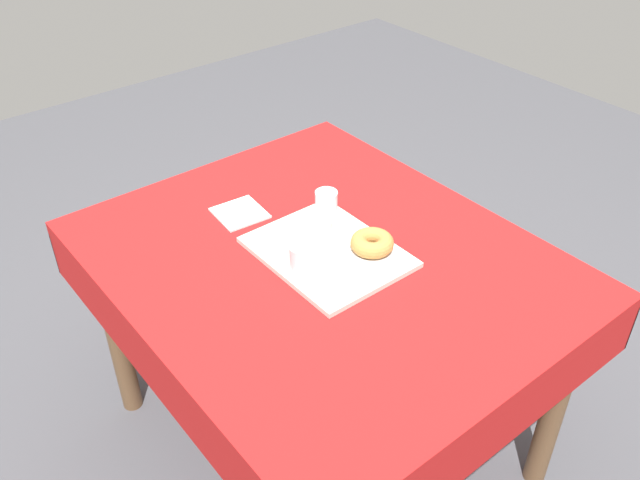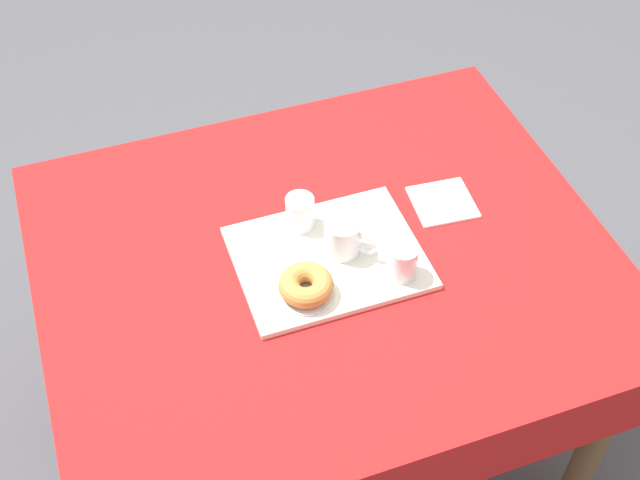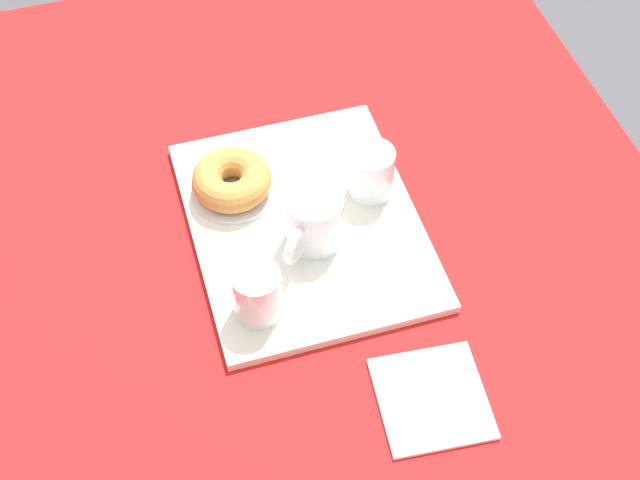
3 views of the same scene
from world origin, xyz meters
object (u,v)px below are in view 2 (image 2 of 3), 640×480
donut_plate_left (306,293)px  sugar_donut_left (306,285)px  tea_mug_left (343,238)px  dining_table (326,283)px  water_glass_far (300,214)px  water_glass_near (402,262)px  serving_tray (329,257)px  paper_napkin (443,202)px

donut_plate_left → sugar_donut_left: 0.03m
tea_mug_left → dining_table: bearing=162.4°
water_glass_far → water_glass_near: bearing=-53.1°
water_glass_near → sugar_donut_left: (-0.20, 0.01, -0.01)m
water_glass_near → dining_table: bearing=138.4°
serving_tray → water_glass_near: size_ratio=5.04×
serving_tray → water_glass_near: water_glass_near is taller
tea_mug_left → sugar_donut_left: size_ratio=0.88×
dining_table → water_glass_near: (0.13, -0.11, 0.14)m
tea_mug_left → donut_plate_left: size_ratio=0.84×
tea_mug_left → water_glass_far: bearing=121.0°
water_glass_near → paper_napkin: 0.25m
serving_tray → water_glass_far: water_glass_far is taller
sugar_donut_left → serving_tray: bearing=46.2°
tea_mug_left → sugar_donut_left: tea_mug_left is taller
tea_mug_left → donut_plate_left: bearing=-142.5°
water_glass_far → serving_tray: bearing=-74.8°
tea_mug_left → water_glass_near: 0.13m
water_glass_far → donut_plate_left: (-0.05, -0.19, -0.03)m
paper_napkin → tea_mug_left: bearing=-165.2°
dining_table → sugar_donut_left: sugar_donut_left is taller
dining_table → water_glass_far: bearing=106.3°
dining_table → sugar_donut_left: 0.18m
donut_plate_left → tea_mug_left: bearing=37.5°
sugar_donut_left → paper_napkin: sugar_donut_left is taller
water_glass_near → tea_mug_left: bearing=132.1°
water_glass_near → water_glass_far: 0.25m
serving_tray → water_glass_near: bearing=-38.2°
dining_table → paper_napkin: 0.32m
paper_napkin → water_glass_near: bearing=-135.9°
tea_mug_left → paper_napkin: 0.28m
dining_table → paper_napkin: (0.30, 0.06, 0.10)m
dining_table → donut_plate_left: bearing=-128.6°
dining_table → water_glass_far: water_glass_far is taller
water_glass_near → water_glass_far: (-0.15, 0.20, -0.00)m
water_glass_far → sugar_donut_left: water_glass_far is taller
serving_tray → water_glass_near: 0.16m
water_glass_far → donut_plate_left: bearing=-105.1°
water_glass_far → tea_mug_left: bearing=-59.0°
donut_plate_left → paper_napkin: bearing=22.5°
serving_tray → donut_plate_left: (-0.08, -0.08, 0.01)m
tea_mug_left → water_glass_far: 0.12m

